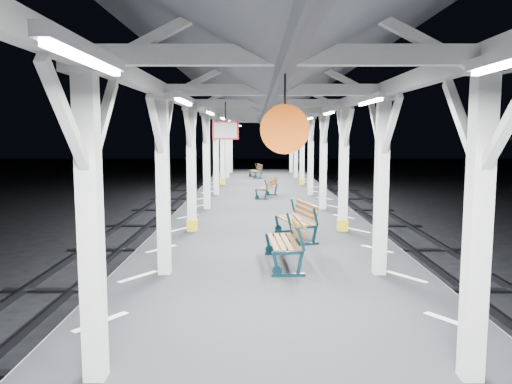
{
  "coord_description": "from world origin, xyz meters",
  "views": [
    {
      "loc": [
        -0.28,
        -11.07,
        3.61
      ],
      "look_at": [
        -0.3,
        0.86,
        2.2
      ],
      "focal_mm": 35.0,
      "sensor_mm": 36.0,
      "label": 1
    }
  ],
  "objects_px": {
    "bench_near": "(288,240)",
    "bench_extra": "(257,170)",
    "bench_mid": "(299,219)",
    "bench_far": "(269,187)"
  },
  "relations": [
    {
      "from": "bench_far",
      "to": "bench_mid",
      "type": "bearing_deg",
      "value": -68.04
    },
    {
      "from": "bench_extra",
      "to": "bench_far",
      "type": "bearing_deg",
      "value": -98.44
    },
    {
      "from": "bench_near",
      "to": "bench_far",
      "type": "xyz_separation_m",
      "value": [
        -0.14,
        10.44,
        -0.07
      ]
    },
    {
      "from": "bench_near",
      "to": "bench_extra",
      "type": "distance_m",
      "value": 19.56
    },
    {
      "from": "bench_near",
      "to": "bench_extra",
      "type": "relative_size",
      "value": 1.13
    },
    {
      "from": "bench_far",
      "to": "bench_extra",
      "type": "distance_m",
      "value": 9.13
    },
    {
      "from": "bench_near",
      "to": "bench_mid",
      "type": "height_order",
      "value": "bench_near"
    },
    {
      "from": "bench_far",
      "to": "bench_near",
      "type": "bearing_deg",
      "value": -71.35
    },
    {
      "from": "bench_near",
      "to": "bench_far",
      "type": "distance_m",
      "value": 10.44
    },
    {
      "from": "bench_mid",
      "to": "bench_near",
      "type": "bearing_deg",
      "value": -114.24
    }
  ]
}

